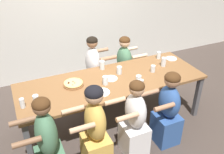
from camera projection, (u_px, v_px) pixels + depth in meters
name	position (u px, v px, depth m)	size (l,w,h in m)	color
ground_plane	(112.00, 121.00, 4.00)	(18.00, 18.00, 0.00)	#423833
dining_table	(112.00, 84.00, 3.65)	(2.71, 0.95, 0.76)	brown
pizza_board_main	(73.00, 83.00, 3.49)	(0.29, 0.29, 0.05)	brown
empty_plate_a	(171.00, 59.00, 4.22)	(0.19, 0.19, 0.02)	white
empty_plate_b	(111.00, 78.00, 3.64)	(0.19, 0.19, 0.02)	white
empty_plate_c	(102.00, 92.00, 3.33)	(0.22, 0.22, 0.02)	white
drinking_glass_a	(141.00, 84.00, 3.41)	(0.06, 0.06, 0.13)	silver
drinking_glass_b	(153.00, 69.00, 3.81)	(0.07, 0.07, 0.11)	silver
drinking_glass_c	(164.00, 62.00, 3.97)	(0.08, 0.08, 0.14)	silver
drinking_glass_d	(159.00, 56.00, 4.21)	(0.07, 0.07, 0.12)	silver
drinking_glass_e	(36.00, 101.00, 3.05)	(0.07, 0.07, 0.15)	silver
drinking_glass_f	(119.00, 70.00, 3.75)	(0.08, 0.08, 0.12)	silver
drinking_glass_g	(102.00, 66.00, 3.88)	(0.08, 0.08, 0.14)	silver
drinking_glass_h	(105.00, 81.00, 3.49)	(0.08, 0.08, 0.13)	silver
drinking_glass_i	(138.00, 80.00, 3.52)	(0.08, 0.08, 0.12)	silver
drinking_glass_j	(22.00, 104.00, 3.02)	(0.06, 0.06, 0.13)	silver
diner_far_center	(94.00, 72.00, 4.27)	(0.51, 0.40, 1.19)	silver
diner_near_center	(135.00, 122.00, 3.20)	(0.51, 0.40, 1.12)	silver
diner_near_midleft	(95.00, 131.00, 2.98)	(0.51, 0.40, 1.18)	gold
diner_near_left	(48.00, 146.00, 2.79)	(0.51, 0.40, 1.19)	#477556
diner_near_midright	(168.00, 111.00, 3.37)	(0.51, 0.40, 1.12)	#2D5193
diner_far_midright	(124.00, 68.00, 4.50)	(0.51, 0.40, 1.10)	#477556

